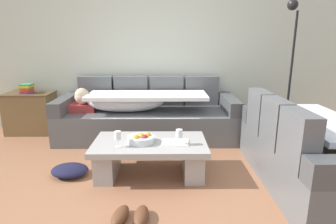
{
  "coord_description": "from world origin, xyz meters",
  "views": [
    {
      "loc": [
        0.1,
        -2.39,
        1.42
      ],
      "look_at": [
        0.14,
        1.0,
        0.55
      ],
      "focal_mm": 29.7,
      "sensor_mm": 36.0,
      "label": 1
    }
  ],
  "objects_px": {
    "fruit_bowl": "(141,139)",
    "open_magazine": "(175,142)",
    "floor_lamp": "(290,63)",
    "pair_of_shoes": "(131,216)",
    "couch_near_window": "(309,153)",
    "side_cabinet": "(31,113)",
    "wine_glass_near_left": "(118,136)",
    "book_stack_on_cabinet": "(27,88)",
    "wine_glass_near_right": "(179,134)",
    "couch_along_wall": "(145,116)",
    "coffee_table": "(150,154)",
    "crumpled_garment": "(70,170)"
  },
  "relations": [
    {
      "from": "fruit_bowl",
      "to": "floor_lamp",
      "type": "bearing_deg",
      "value": 30.68
    },
    {
      "from": "wine_glass_near_right",
      "to": "coffee_table",
      "type": "bearing_deg",
      "value": 162.12
    },
    {
      "from": "side_cabinet",
      "to": "wine_glass_near_left",
      "type": "bearing_deg",
      "value": -44.36
    },
    {
      "from": "fruit_bowl",
      "to": "open_magazine",
      "type": "height_order",
      "value": "fruit_bowl"
    },
    {
      "from": "book_stack_on_cabinet",
      "to": "pair_of_shoes",
      "type": "distance_m",
      "value": 3.0
    },
    {
      "from": "couch_near_window",
      "to": "crumpled_garment",
      "type": "distance_m",
      "value": 2.49
    },
    {
      "from": "couch_along_wall",
      "to": "pair_of_shoes",
      "type": "height_order",
      "value": "couch_along_wall"
    },
    {
      "from": "wine_glass_near_right",
      "to": "wine_glass_near_left",
      "type": "bearing_deg",
      "value": -175.21
    },
    {
      "from": "coffee_table",
      "to": "pair_of_shoes",
      "type": "bearing_deg",
      "value": -98.15
    },
    {
      "from": "side_cabinet",
      "to": "fruit_bowl",
      "type": "bearing_deg",
      "value": -38.55
    },
    {
      "from": "side_cabinet",
      "to": "couch_near_window",
      "type": "bearing_deg",
      "value": -25.18
    },
    {
      "from": "open_magazine",
      "to": "couch_along_wall",
      "type": "bearing_deg",
      "value": 112.92
    },
    {
      "from": "floor_lamp",
      "to": "crumpled_garment",
      "type": "xyz_separation_m",
      "value": [
        -2.79,
        -1.18,
        -1.06
      ]
    },
    {
      "from": "couch_near_window",
      "to": "side_cabinet",
      "type": "distance_m",
      "value": 3.92
    },
    {
      "from": "book_stack_on_cabinet",
      "to": "floor_lamp",
      "type": "bearing_deg",
      "value": -4.29
    },
    {
      "from": "coffee_table",
      "to": "wine_glass_near_left",
      "type": "xyz_separation_m",
      "value": [
        -0.31,
        -0.15,
        0.26
      ]
    },
    {
      "from": "open_magazine",
      "to": "side_cabinet",
      "type": "height_order",
      "value": "side_cabinet"
    },
    {
      "from": "couch_along_wall",
      "to": "coffee_table",
      "type": "bearing_deg",
      "value": -83.4
    },
    {
      "from": "side_cabinet",
      "to": "floor_lamp",
      "type": "distance_m",
      "value": 3.96
    },
    {
      "from": "fruit_bowl",
      "to": "side_cabinet",
      "type": "height_order",
      "value": "side_cabinet"
    },
    {
      "from": "open_magazine",
      "to": "side_cabinet",
      "type": "bearing_deg",
      "value": 151.03
    },
    {
      "from": "wine_glass_near_left",
      "to": "wine_glass_near_right",
      "type": "xyz_separation_m",
      "value": [
        0.62,
        0.05,
        0.0
      ]
    },
    {
      "from": "couch_near_window",
      "to": "book_stack_on_cabinet",
      "type": "height_order",
      "value": "couch_near_window"
    },
    {
      "from": "crumpled_garment",
      "to": "coffee_table",
      "type": "bearing_deg",
      "value": 1.44
    },
    {
      "from": "couch_near_window",
      "to": "wine_glass_near_right",
      "type": "distance_m",
      "value": 1.31
    },
    {
      "from": "book_stack_on_cabinet",
      "to": "couch_near_window",
      "type": "bearing_deg",
      "value": -25.11
    },
    {
      "from": "open_magazine",
      "to": "floor_lamp",
      "type": "xyz_separation_m",
      "value": [
        1.65,
        1.2,
        0.73
      ]
    },
    {
      "from": "book_stack_on_cabinet",
      "to": "crumpled_garment",
      "type": "distance_m",
      "value": 1.95
    },
    {
      "from": "couch_near_window",
      "to": "side_cabinet",
      "type": "height_order",
      "value": "couch_near_window"
    },
    {
      "from": "couch_along_wall",
      "to": "floor_lamp",
      "type": "distance_m",
      "value": 2.21
    },
    {
      "from": "wine_glass_near_left",
      "to": "book_stack_on_cabinet",
      "type": "xyz_separation_m",
      "value": [
        -1.65,
        1.6,
        0.22
      ]
    },
    {
      "from": "floor_lamp",
      "to": "crumpled_garment",
      "type": "height_order",
      "value": "floor_lamp"
    },
    {
      "from": "coffee_table",
      "to": "pair_of_shoes",
      "type": "xyz_separation_m",
      "value": [
        -0.12,
        -0.81,
        -0.19
      ]
    },
    {
      "from": "couch_along_wall",
      "to": "book_stack_on_cabinet",
      "type": "relative_size",
      "value": 11.49
    },
    {
      "from": "fruit_bowl",
      "to": "wine_glass_near_left",
      "type": "height_order",
      "value": "wine_glass_near_left"
    },
    {
      "from": "wine_glass_near_left",
      "to": "book_stack_on_cabinet",
      "type": "distance_m",
      "value": 2.31
    },
    {
      "from": "coffee_table",
      "to": "wine_glass_near_right",
      "type": "height_order",
      "value": "wine_glass_near_right"
    },
    {
      "from": "coffee_table",
      "to": "floor_lamp",
      "type": "xyz_separation_m",
      "value": [
        1.92,
        1.16,
        0.88
      ]
    },
    {
      "from": "pair_of_shoes",
      "to": "crumpled_garment",
      "type": "bearing_deg",
      "value": 133.66
    },
    {
      "from": "fruit_bowl",
      "to": "crumpled_garment",
      "type": "xyz_separation_m",
      "value": [
        -0.78,
        0.01,
        -0.36
      ]
    },
    {
      "from": "side_cabinet",
      "to": "floor_lamp",
      "type": "relative_size",
      "value": 0.37
    },
    {
      "from": "wine_glass_near_right",
      "to": "book_stack_on_cabinet",
      "type": "distance_m",
      "value": 2.76
    },
    {
      "from": "wine_glass_near_right",
      "to": "couch_near_window",
      "type": "bearing_deg",
      "value": -5.26
    },
    {
      "from": "couch_near_window",
      "to": "wine_glass_near_left",
      "type": "relative_size",
      "value": 10.62
    },
    {
      "from": "floor_lamp",
      "to": "pair_of_shoes",
      "type": "height_order",
      "value": "floor_lamp"
    },
    {
      "from": "couch_near_window",
      "to": "book_stack_on_cabinet",
      "type": "xyz_separation_m",
      "value": [
        -3.56,
        1.67,
        0.38
      ]
    },
    {
      "from": "couch_near_window",
      "to": "coffee_table",
      "type": "distance_m",
      "value": 1.62
    },
    {
      "from": "floor_lamp",
      "to": "open_magazine",
      "type": "bearing_deg",
      "value": -144.01
    },
    {
      "from": "book_stack_on_cabinet",
      "to": "side_cabinet",
      "type": "bearing_deg",
      "value": -5.45
    },
    {
      "from": "fruit_bowl",
      "to": "open_magazine",
      "type": "relative_size",
      "value": 1.0
    }
  ]
}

